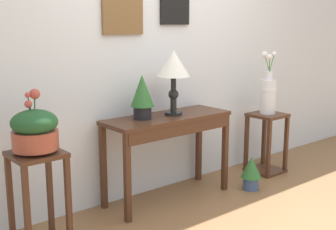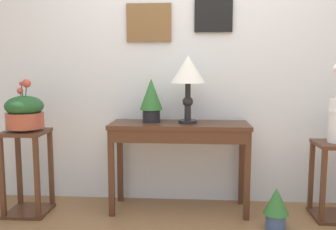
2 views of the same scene
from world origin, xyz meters
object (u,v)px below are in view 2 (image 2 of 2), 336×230
table_lamp (188,73)px  planter_bowl_wide_left (25,112)px  pedestal_stand_left (28,172)px  console_table (179,137)px  pedestal_stand_right (335,181)px  potted_plant_on_console (151,98)px  potted_plant_floor (276,206)px

table_lamp → planter_bowl_wide_left: 1.37m
planter_bowl_wide_left → pedestal_stand_left: bearing=-104.6°
console_table → pedestal_stand_right: 1.30m
table_lamp → potted_plant_on_console: bearing=174.0°
potted_plant_on_console → planter_bowl_wide_left: size_ratio=0.88×
table_lamp → planter_bowl_wide_left: table_lamp is taller
planter_bowl_wide_left → pedestal_stand_right: 2.56m
pedestal_stand_left → console_table: bearing=6.2°
table_lamp → potted_plant_floor: 1.24m
console_table → pedestal_stand_right: (1.25, -0.07, -0.33)m
table_lamp → potted_plant_floor: size_ratio=1.74×
pedestal_stand_left → potted_plant_floor: (1.99, -0.17, -0.17)m
pedestal_stand_left → planter_bowl_wide_left: (0.00, 0.00, 0.50)m
potted_plant_on_console → planter_bowl_wide_left: 1.03m
table_lamp → potted_plant_floor: table_lamp is taller
planter_bowl_wide_left → console_table: bearing=6.2°
potted_plant_floor → potted_plant_on_console: bearing=159.7°
table_lamp → pedestal_stand_left: size_ratio=0.79×
table_lamp → potted_plant_on_console: (-0.31, 0.03, -0.21)m
console_table → potted_plant_floor: 0.93m
console_table → potted_plant_on_console: 0.40m
pedestal_stand_left → pedestal_stand_right: size_ratio=1.12×
console_table → table_lamp: 0.53m
console_table → planter_bowl_wide_left: planter_bowl_wide_left is taller
table_lamp → planter_bowl_wide_left: size_ratio=1.33×
pedestal_stand_right → pedestal_stand_left: bearing=-178.4°
potted_plant_on_console → pedestal_stand_right: (1.49, -0.13, -0.64)m
table_lamp → console_table: bearing=-160.8°
potted_plant_on_console → pedestal_stand_right: size_ratio=0.59×
planter_bowl_wide_left → potted_plant_floor: planter_bowl_wide_left is taller
table_lamp → pedestal_stand_left: (-1.32, -0.16, -0.81)m
console_table → potted_plant_floor: bearing=-22.4°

